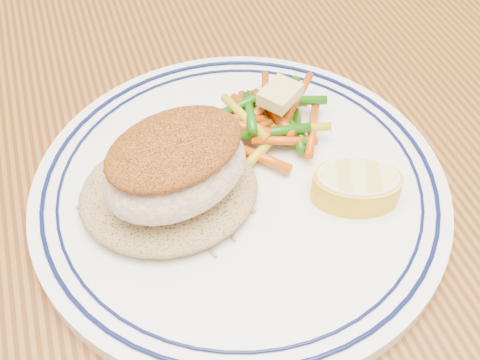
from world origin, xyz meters
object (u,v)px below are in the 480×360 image
lemon_wedge (356,185)px  vegetable_pile (268,118)px  rice_pilaf (169,188)px  dining_table (260,261)px  plate (240,190)px  fish_fillet (176,165)px

lemon_wedge → vegetable_pile: bearing=112.8°
rice_pilaf → lemon_wedge: 0.13m
vegetable_pile → lemon_wedge: bearing=-67.2°
rice_pilaf → vegetable_pile: (0.09, 0.04, 0.00)m
dining_table → rice_pilaf: bearing=-178.7°
lemon_wedge → plate: bearing=152.8°
dining_table → vegetable_pile: vegetable_pile is taller
rice_pilaf → lemon_wedge: size_ratio=1.71×
rice_pilaf → fish_fillet: bearing=-58.7°
rice_pilaf → vegetable_pile: vegetable_pile is taller
plate → lemon_wedge: lemon_wedge is taller
rice_pilaf → lemon_wedge: same height
vegetable_pile → lemon_wedge: size_ratio=1.43×
dining_table → vegetable_pile: bearing=66.6°
plate → vegetable_pile: bearing=50.3°
plate → vegetable_pile: vegetable_pile is taller
dining_table → fish_fillet: fish_fillet is taller
fish_fillet → lemon_wedge: 0.12m
dining_table → plate: bearing=-168.1°
plate → rice_pilaf: (-0.05, 0.00, 0.02)m
plate → fish_fillet: (-0.04, -0.01, 0.05)m
fish_fillet → lemon_wedge: size_ratio=1.61×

